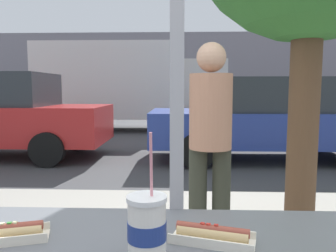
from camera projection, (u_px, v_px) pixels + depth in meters
The scene contains 9 objects.
ground_plane at pixel (180, 140), 9.22m from camera, with size 60.00×60.00×0.00m, color #424244.
sidewalk_strip at pixel (178, 247), 2.86m from camera, with size 16.00×2.80×0.12m, color #9E998E.
building_facade_far at pixel (180, 71), 24.61m from camera, with size 28.00×1.20×5.47m, color gray.
soda_cup_left at pixel (147, 230), 0.81m from camera, with size 0.10×0.10×0.33m.
hotdog_tray_near at pixel (4, 233), 0.95m from camera, with size 0.26×0.16×0.05m.
hotdog_tray_far at pixel (212, 235), 0.94m from camera, with size 0.25×0.15×0.05m.
parked_car_blue at pixel (264, 118), 6.67m from camera, with size 4.62×1.99×1.63m.
box_truck at pixel (128, 84), 11.45m from camera, with size 6.23×2.44×2.91m.
pedestrian at pixel (210, 136), 2.51m from camera, with size 0.32×0.32×1.63m.
Camera 1 is at (0.01, -1.13, 1.41)m, focal length 35.64 mm.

